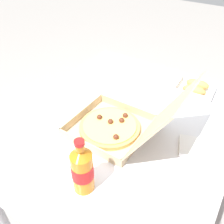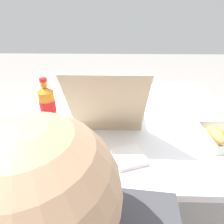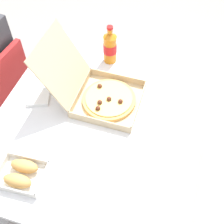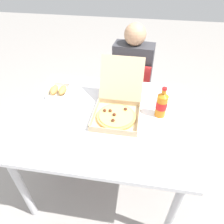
{
  "view_description": "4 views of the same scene",
  "coord_description": "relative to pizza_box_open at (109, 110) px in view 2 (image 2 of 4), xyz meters",
  "views": [
    {
      "loc": [
        0.75,
        0.42,
        1.48
      ],
      "look_at": [
        0.01,
        -0.05,
        0.78
      ],
      "focal_mm": 39.74,
      "sensor_mm": 36.0,
      "label": 1
    },
    {
      "loc": [
        0.05,
        0.86,
        1.24
      ],
      "look_at": [
        0.07,
        0.01,
        0.77
      ],
      "focal_mm": 30.24,
      "sensor_mm": 36.0,
      "label": 2
    },
    {
      "loc": [
        -0.79,
        -0.3,
        1.84
      ],
      "look_at": [
        0.01,
        -0.05,
        0.76
      ],
      "focal_mm": 46.1,
      "sensor_mm": 36.0,
      "label": 3
    },
    {
      "loc": [
        0.22,
        -1.06,
        1.68
      ],
      "look_at": [
        0.06,
        -0.02,
        0.79
      ],
      "focal_mm": 33.16,
      "sensor_mm": 36.0,
      "label": 4
    }
  ],
  "objects": [
    {
      "name": "dining_table",
      "position": [
        -0.08,
        -0.03,
        -0.13
      ],
      "size": [
        1.15,
        0.96,
        0.74
      ],
      "color": "white",
      "rests_on": "ground_plane"
    },
    {
      "name": "pizza_box_open",
      "position": [
        0.0,
        0.0,
        0.0
      ],
      "size": [
        0.31,
        0.47,
        0.32
      ],
      "color": "tan",
      "rests_on": "dining_table"
    },
    {
      "name": "napkin_pile",
      "position": [
        -0.08,
        0.3,
        -0.04
      ],
      "size": [
        0.14,
        0.14,
        0.02
      ],
      "primitive_type": "cube",
      "rotation": [
        0.0,
        0.0,
        0.33
      ],
      "color": "white",
      "rests_on": "dining_table"
    },
    {
      "name": "cola_bottle",
      "position": [
        0.29,
        0.04,
        0.05
      ],
      "size": [
        0.07,
        0.07,
        0.22
      ],
      "color": "orange",
      "rests_on": "dining_table"
    },
    {
      "name": "bread_side_box",
      "position": [
        -0.49,
        0.18,
        -0.02
      ],
      "size": [
        0.16,
        0.2,
        0.06
      ],
      "color": "white",
      "rests_on": "dining_table"
    },
    {
      "name": "ground_plane",
      "position": [
        -0.08,
        -0.03,
        -0.79
      ],
      "size": [
        10.0,
        10.0,
        0.0
      ],
      "primitive_type": "plane",
      "color": "gray"
    },
    {
      "name": "paper_menu",
      "position": [
        -0.43,
        -0.09,
        -0.04
      ],
      "size": [
        0.25,
        0.21,
        0.0
      ],
      "primitive_type": "cube",
      "rotation": [
        0.0,
        0.0,
        0.35
      ],
      "color": "white",
      "rests_on": "dining_table"
    }
  ]
}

